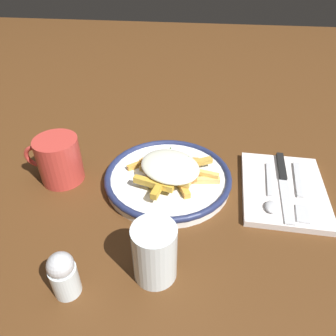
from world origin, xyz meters
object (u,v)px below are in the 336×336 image
(plate, at_px, (168,178))
(knife, at_px, (283,179))
(napkin, at_px, (283,188))
(coffee_mug, at_px, (59,160))
(salt_shaker, at_px, (63,274))
(spoon, at_px, (270,195))
(water_glass, at_px, (155,252))
(fries_heap, at_px, (170,169))
(fork, at_px, (299,190))

(plate, relative_size, knife, 1.22)
(napkin, relative_size, knife, 1.01)
(plate, bearing_deg, coffee_mug, 2.56)
(salt_shaker, bearing_deg, spoon, -144.47)
(spoon, bearing_deg, napkin, -131.92)
(plate, bearing_deg, knife, -174.86)
(salt_shaker, bearing_deg, napkin, -143.12)
(water_glass, bearing_deg, spoon, -136.93)
(fries_heap, bearing_deg, spoon, 171.90)
(fries_heap, bearing_deg, knife, -173.43)
(knife, bearing_deg, fries_heap, 6.57)
(napkin, relative_size, coffee_mug, 1.84)
(fork, bearing_deg, plate, -2.29)
(fork, relative_size, spoon, 1.16)
(water_glass, relative_size, salt_shaker, 1.23)
(napkin, bearing_deg, water_glass, 43.82)
(napkin, bearing_deg, spoon, 48.08)
(plate, xyz_separation_m, knife, (-0.23, -0.02, 0.00))
(napkin, relative_size, spoon, 1.39)
(napkin, height_order, coffee_mug, coffee_mug)
(fork, distance_m, water_glass, 0.32)
(napkin, xyz_separation_m, coffee_mug, (0.45, 0.01, 0.04))
(plate, distance_m, napkin, 0.23)
(plate, distance_m, coffee_mug, 0.22)
(knife, bearing_deg, salt_shaker, 38.73)
(napkin, distance_m, knife, 0.02)
(knife, height_order, coffee_mug, coffee_mug)
(fries_heap, xyz_separation_m, spoon, (-0.19, 0.03, -0.02))
(knife, bearing_deg, water_glass, 46.08)
(fork, height_order, salt_shaker, salt_shaker)
(coffee_mug, bearing_deg, plate, -177.44)
(napkin, height_order, fork, fork)
(water_glass, relative_size, coffee_mug, 0.84)
(plate, xyz_separation_m, coffee_mug, (0.22, 0.01, 0.03))
(fries_heap, bearing_deg, coffee_mug, 1.16)
(fries_heap, xyz_separation_m, fork, (-0.25, 0.00, -0.03))
(fork, height_order, water_glass, water_glass)
(plate, xyz_separation_m, water_glass, (-0.01, 0.21, 0.04))
(napkin, bearing_deg, knife, -93.68)
(knife, distance_m, water_glass, 0.33)
(fork, distance_m, coffee_mug, 0.48)
(spoon, distance_m, coffee_mug, 0.42)
(water_glass, height_order, salt_shaker, water_glass)
(knife, bearing_deg, plate, 5.14)
(plate, relative_size, napkin, 1.21)
(fork, xyz_separation_m, water_glass, (0.25, 0.20, 0.03))
(plate, relative_size, water_glass, 2.65)
(fork, bearing_deg, water_glass, 38.98)
(fries_heap, xyz_separation_m, water_glass, (-0.00, 0.21, 0.01))
(fries_heap, xyz_separation_m, coffee_mug, (0.22, 0.00, 0.01))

